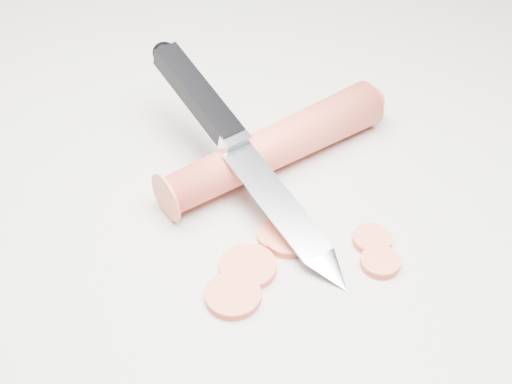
{
  "coord_description": "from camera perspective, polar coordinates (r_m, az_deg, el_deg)",
  "views": [
    {
      "loc": [
        -0.07,
        -0.38,
        0.39
      ],
      "look_at": [
        -0.04,
        0.01,
        0.02
      ],
      "focal_mm": 50.0,
      "sensor_mm": 36.0,
      "label": 1
    }
  ],
  "objects": [
    {
      "name": "carrot_slice_1",
      "position": [
        0.52,
        9.92,
        -5.56
      ],
      "size": [
        0.03,
        0.03,
        0.01
      ],
      "primitive_type": "cylinder",
      "color": "#F46644",
      "rests_on": "ground"
    },
    {
      "name": "carrot",
      "position": [
        0.58,
        1.5,
        3.65
      ],
      "size": [
        0.19,
        0.13,
        0.03
      ],
      "primitive_type": "cylinder",
      "rotation": [
        1.57,
        0.0,
        -1.04
      ],
      "color": "#E24935",
      "rests_on": "ground"
    },
    {
      "name": "ground",
      "position": [
        0.55,
        3.9,
        -2.03
      ],
      "size": [
        2.4,
        2.4,
        0.0
      ],
      "primitive_type": "plane",
      "color": "beige",
      "rests_on": "ground"
    },
    {
      "name": "carrot_slice_4",
      "position": [
        0.51,
        -0.66,
        -6.03
      ],
      "size": [
        0.04,
        0.04,
        0.01
      ],
      "primitive_type": "cylinder",
      "color": "#F46644",
      "rests_on": "ground"
    },
    {
      "name": "carrot_slice_5",
      "position": [
        0.53,
        1.76,
        -3.51
      ],
      "size": [
        0.03,
        0.03,
        0.01
      ],
      "primitive_type": "cylinder",
      "color": "#F46644",
      "rests_on": "ground"
    },
    {
      "name": "carrot_slice_0",
      "position": [
        0.53,
        9.28,
        -3.79
      ],
      "size": [
        0.03,
        0.03,
        0.01
      ],
      "primitive_type": "cylinder",
      "color": "#F46644",
      "rests_on": "ground"
    },
    {
      "name": "carrot_slice_2",
      "position": [
        0.53,
        2.46,
        -3.87
      ],
      "size": [
        0.03,
        0.03,
        0.01
      ],
      "primitive_type": "cylinder",
      "color": "#F46644",
      "rests_on": "ground"
    },
    {
      "name": "carrot_slice_3",
      "position": [
        0.49,
        -1.85,
        -8.28
      ],
      "size": [
        0.04,
        0.04,
        0.01
      ],
      "primitive_type": "cylinder",
      "color": "#F46644",
      "rests_on": "ground"
    },
    {
      "name": "kitchen_knife",
      "position": [
        0.54,
        -0.85,
        3.19
      ],
      "size": [
        0.15,
        0.23,
        0.08
      ],
      "primitive_type": null,
      "color": "silver",
      "rests_on": "ground"
    }
  ]
}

